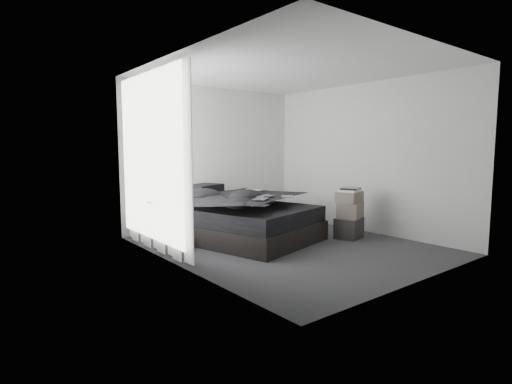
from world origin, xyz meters
TOP-DOWN VIEW (x-y plane):
  - floor at (0.00, 0.00)m, footprint 3.60×4.20m
  - ceiling at (0.00, 0.00)m, footprint 3.60×4.20m
  - wall_back at (0.00, 2.10)m, footprint 3.60×0.01m
  - wall_front at (0.00, -2.10)m, footprint 3.60×0.01m
  - wall_left at (-1.80, 0.00)m, footprint 0.01×4.20m
  - wall_right at (1.80, 0.00)m, footprint 0.01×4.20m
  - window_left at (-1.78, 0.90)m, footprint 0.02×2.00m
  - curtain_left at (-1.73, 0.90)m, footprint 0.06×2.12m
  - bed at (-0.31, 0.81)m, footprint 2.23×2.62m
  - mattress at (-0.31, 0.81)m, footprint 2.15×2.54m
  - duvet at (-0.29, 0.75)m, footprint 2.10×2.29m
  - pillow_lower at (-0.58, 1.64)m, footprint 0.77×0.62m
  - pillow_upper at (-0.50, 1.64)m, footprint 0.75×0.63m
  - laptop at (0.08, 0.97)m, footprint 0.37×0.25m
  - comic_a at (-0.42, 0.15)m, footprint 0.34×0.32m
  - comic_b at (-0.14, 0.40)m, footprint 0.29×0.20m
  - comic_c at (0.08, 0.11)m, footprint 0.33×0.34m
  - side_stand at (-0.96, 1.53)m, footprint 0.44×0.44m
  - papers at (-0.95, 1.52)m, footprint 0.33×0.28m
  - floor_books at (-1.31, 0.82)m, footprint 0.17×0.23m
  - box_lower at (1.14, -0.22)m, footprint 0.54×0.47m
  - box_mid at (1.15, -0.23)m, footprint 0.51×0.46m
  - box_upper at (1.13, -0.23)m, footprint 0.47×0.41m
  - art_book_white at (1.14, -0.22)m, footprint 0.41×0.36m
  - art_book_snake at (1.15, -0.23)m, footprint 0.41×0.38m

SIDE VIEW (x-z plane):
  - floor at x=0.00m, z-range -0.01..0.01m
  - floor_books at x=-1.31m, z-range 0.00..0.14m
  - bed at x=-0.31m, z-range 0.00..0.31m
  - box_lower at x=1.14m, z-range 0.00..0.33m
  - side_stand at x=-0.96m, z-range 0.00..0.73m
  - mattress at x=-0.31m, z-range 0.31..0.55m
  - box_mid at x=1.15m, z-range 0.33..0.59m
  - pillow_lower at x=-0.58m, z-range 0.55..0.70m
  - box_upper at x=1.13m, z-range 0.59..0.77m
  - duvet at x=-0.29m, z-range 0.55..0.81m
  - papers at x=-0.95m, z-range 0.73..0.75m
  - pillow_upper at x=-0.50m, z-range 0.70..0.84m
  - art_book_white at x=1.14m, z-range 0.77..0.80m
  - comic_a at x=-0.42m, z-range 0.81..0.82m
  - art_book_snake at x=1.15m, z-range 0.80..0.83m
  - comic_b at x=-0.14m, z-range 0.82..0.83m
  - laptop at x=0.08m, z-range 0.81..0.84m
  - comic_c at x=0.08m, z-range 0.82..0.83m
  - curtain_left at x=-1.73m, z-range 0.04..2.52m
  - wall_back at x=0.00m, z-range 0.00..2.60m
  - wall_front at x=0.00m, z-range 0.00..2.60m
  - wall_left at x=-1.80m, z-range 0.00..2.60m
  - wall_right at x=1.80m, z-range 0.00..2.60m
  - window_left at x=-1.78m, z-range 0.20..2.50m
  - ceiling at x=0.00m, z-range 2.60..2.60m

